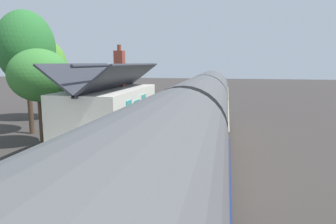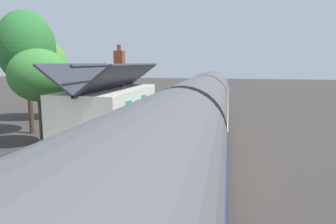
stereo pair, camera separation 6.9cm
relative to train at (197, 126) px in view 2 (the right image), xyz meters
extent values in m
plane|color=#383330|center=(3.05, 0.90, -2.21)|extent=(160.00, 160.00, 0.00)
cube|color=#A39B8C|center=(3.05, 4.70, -1.78)|extent=(32.00, 5.60, 0.86)
cube|color=beige|center=(3.05, 2.08, -1.34)|extent=(32.00, 0.36, 0.02)
cube|color=gray|center=(3.05, -0.72, -2.14)|extent=(52.00, 0.08, 0.14)
cube|color=gray|center=(3.05, 0.72, -2.14)|extent=(52.00, 0.08, 0.14)
cube|color=black|center=(8.16, 0.00, -1.86)|extent=(7.96, 2.29, 0.70)
cube|color=beige|center=(8.16, 0.00, -0.36)|extent=(8.65, 2.70, 2.30)
cylinder|color=#515154|center=(8.16, 0.00, 0.79)|extent=(8.65, 2.65, 2.65)
cube|color=black|center=(8.16, 1.36, -0.08)|extent=(7.35, 0.03, 0.80)
cylinder|color=black|center=(10.75, 0.00, -1.86)|extent=(0.70, 2.16, 0.70)
cylinder|color=black|center=(5.56, 0.00, -1.86)|extent=(0.70, 2.16, 0.70)
cube|color=black|center=(12.50, 0.00, 0.04)|extent=(0.04, 2.16, 0.90)
cylinder|color=#F2EDCC|center=(12.52, 0.00, -0.94)|extent=(0.06, 0.24, 0.24)
cube|color=red|center=(12.56, 0.00, -1.39)|extent=(0.16, 2.56, 0.24)
cube|color=black|center=(-0.52, 0.00, -1.86)|extent=(7.08, 2.29, 0.70)
cube|color=beige|center=(-0.52, 0.00, -0.36)|extent=(7.70, 2.70, 2.30)
cylinder|color=#515154|center=(-0.52, 0.00, 0.79)|extent=(7.70, 2.65, 2.65)
cube|color=black|center=(-0.52, 1.36, -0.08)|extent=(6.54, 0.03, 0.80)
cylinder|color=black|center=(1.79, 0.00, -1.86)|extent=(0.70, 2.16, 0.70)
cylinder|color=black|center=(-2.83, 0.00, -1.86)|extent=(0.70, 2.16, 0.70)
cylinder|color=#515154|center=(-8.88, 0.00, 0.79)|extent=(7.50, 2.65, 2.65)
cube|color=silver|center=(3.09, 5.31, -0.03)|extent=(7.78, 3.45, 2.65)
cube|color=#2D3038|center=(3.09, 4.45, 1.95)|extent=(8.28, 1.99, 1.54)
cube|color=#2D3038|center=(3.09, 6.17, 1.95)|extent=(8.28, 1.99, 1.54)
cylinder|color=#2D3038|center=(3.09, 5.31, 2.61)|extent=(8.28, 0.16, 0.16)
cube|color=brown|center=(4.92, 5.31, 2.39)|extent=(0.56, 0.56, 2.18)
cylinder|color=brown|center=(4.92, 5.31, 3.66)|extent=(0.24, 0.24, 0.36)
cube|color=teal|center=(2.68, 3.56, -0.30)|extent=(0.90, 0.06, 2.10)
cube|color=teal|center=(1.28, 3.56, 0.35)|extent=(0.80, 0.05, 1.10)
cube|color=teal|center=(4.08, 3.56, 0.35)|extent=(0.80, 0.05, 1.10)
cube|color=#26727F|center=(-6.19, 4.08, -0.90)|extent=(1.41, 0.45, 0.06)
cube|color=#26727F|center=(-6.18, 3.90, -0.67)|extent=(1.40, 0.16, 0.40)
cube|color=black|center=(-6.75, 4.05, -1.13)|extent=(0.07, 0.36, 0.44)
cube|color=black|center=(-5.63, 4.10, -1.13)|extent=(0.07, 0.36, 0.44)
cube|color=#26727F|center=(14.06, 3.90, -0.90)|extent=(1.41, 0.43, 0.06)
cube|color=#26727F|center=(14.06, 3.72, -0.67)|extent=(1.40, 0.13, 0.40)
cube|color=black|center=(13.50, 3.89, -1.13)|extent=(0.07, 0.36, 0.44)
cube|color=black|center=(14.62, 3.91, -1.13)|extent=(0.07, 0.36, 0.44)
cube|color=#26727F|center=(9.77, 4.25, -0.90)|extent=(1.41, 0.45, 0.06)
cube|color=#26727F|center=(9.78, 4.07, -0.67)|extent=(1.40, 0.15, 0.40)
cube|color=black|center=(9.21, 4.24, -1.13)|extent=(0.07, 0.36, 0.44)
cube|color=black|center=(10.33, 4.27, -1.13)|extent=(0.07, 0.36, 0.44)
cylinder|color=black|center=(-4.14, 5.72, -1.16)|extent=(0.45, 0.45, 0.38)
ellipsoid|color=#3D8438|center=(-4.14, 5.72, -0.77)|extent=(0.56, 0.56, 0.61)
cone|color=gray|center=(-1.94, 2.64, -1.15)|extent=(0.42, 0.42, 0.41)
cylinder|color=gray|center=(-1.94, 2.64, -1.32)|extent=(0.23, 0.23, 0.06)
ellipsoid|color=#4C8C2D|center=(-1.94, 2.64, -0.77)|extent=(0.51, 0.51, 0.51)
cone|color=#BA1D5A|center=(-1.94, 2.64, -0.59)|extent=(0.11, 0.11, 0.20)
cylinder|color=black|center=(9.02, 6.81, -1.19)|extent=(0.41, 0.41, 0.31)
ellipsoid|color=#3D8438|center=(9.02, 6.81, -0.86)|extent=(0.50, 0.50, 0.52)
cone|color=#B34859|center=(9.02, 6.81, -0.68)|extent=(0.10, 0.10, 0.20)
cube|color=#9E5138|center=(-4.81, 5.95, -1.21)|extent=(0.78, 0.32, 0.28)
ellipsoid|color=#2D7233|center=(-4.81, 5.95, -0.96)|extent=(0.70, 0.29, 0.29)
cylinder|color=teal|center=(11.45, 6.35, -1.21)|extent=(0.33, 0.33, 0.29)
ellipsoid|color=olive|center=(11.45, 6.35, -0.93)|extent=(0.37, 0.37, 0.38)
cone|color=#D46270|center=(11.45, 6.35, -0.80)|extent=(0.08, 0.08, 0.15)
cylinder|color=#4C3828|center=(5.70, 12.25, -0.10)|extent=(0.34, 0.34, 4.23)
ellipsoid|color=#2D7233|center=(5.70, 12.25, 3.77)|extent=(3.95, 3.84, 4.99)
cylinder|color=#4C3828|center=(3.02, 9.59, -0.64)|extent=(0.41, 0.41, 3.15)
ellipsoid|color=#3D8438|center=(3.02, 9.59, 2.03)|extent=(3.35, 3.64, 3.10)
cylinder|color=#4C3828|center=(11.02, 14.66, -0.92)|extent=(0.37, 0.37, 2.59)
ellipsoid|color=#4C8C2D|center=(11.02, 14.66, 2.25)|extent=(4.20, 4.44, 5.36)
camera|label=1|loc=(-13.15, -1.23, 2.78)|focal=32.51mm
camera|label=2|loc=(-13.14, -1.30, 2.78)|focal=32.51mm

